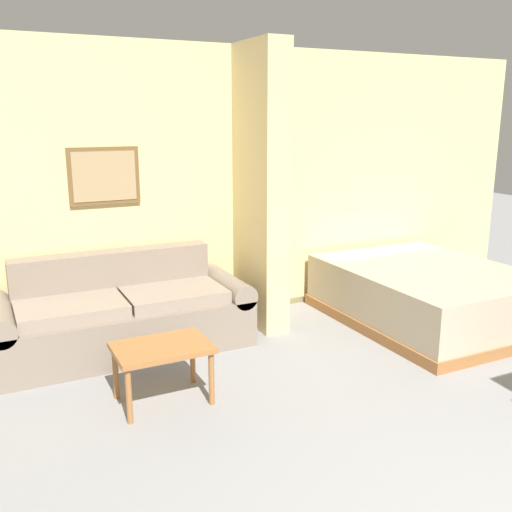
% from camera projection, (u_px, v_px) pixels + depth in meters
% --- Properties ---
extents(wall_back, '(7.28, 0.16, 2.60)m').
position_uv_depth(wall_back, '(222.00, 186.00, 5.54)').
color(wall_back, '#DBC484').
rests_on(wall_back, ground_plane).
extents(wall_partition_pillar, '(0.24, 0.73, 2.60)m').
position_uv_depth(wall_partition_pillar, '(260.00, 189.00, 5.25)').
color(wall_partition_pillar, '#DBC484').
rests_on(wall_partition_pillar, ground_plane).
extents(couch, '(2.13, 0.84, 0.80)m').
position_uv_depth(couch, '(123.00, 316.00, 4.86)').
color(couch, gray).
rests_on(couch, ground_plane).
extents(coffee_table, '(0.66, 0.46, 0.42)m').
position_uv_depth(coffee_table, '(162.00, 353.00, 3.93)').
color(coffee_table, '#996033').
rests_on(coffee_table, ground_plane).
extents(bed, '(1.56, 1.98, 0.54)m').
position_uv_depth(bed, '(425.00, 293.00, 5.55)').
color(bed, '#996033').
rests_on(bed, ground_plane).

